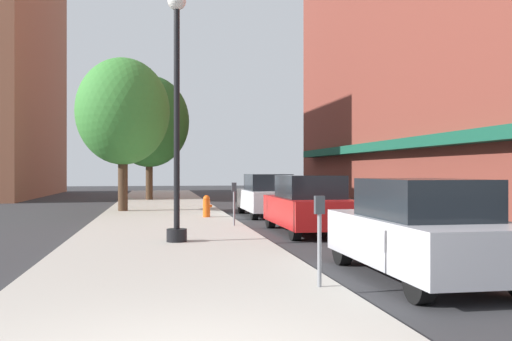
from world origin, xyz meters
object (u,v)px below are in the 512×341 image
fire_hydrant (207,206)px  car_white (267,196)px  lamppost (177,111)px  parking_meter_far (319,229)px  tree_mid (149,122)px  tree_near (123,112)px  parking_meter_near (234,198)px  car_red (309,205)px  car_silver (420,231)px

fire_hydrant → car_white: 2.92m
lamppost → parking_meter_far: (1.86, -5.57, -2.25)m
fire_hydrant → tree_mid: size_ratio=0.11×
parking_meter_far → tree_near: bearing=102.9°
parking_meter_near → car_red: bearing=-37.2°
parking_meter_near → tree_near: (-3.74, 7.03, 3.31)m
lamppost → parking_meter_far: bearing=-71.6°
parking_meter_far → car_white: size_ratio=0.30×
fire_hydrant → parking_meter_near: size_ratio=0.60×
fire_hydrant → car_white: (2.51, 1.46, 0.29)m
tree_mid → parking_meter_far: bearing=-83.7°
fire_hydrant → parking_meter_far: 12.53m
parking_meter_far → car_silver: 2.12m
lamppost → parking_meter_near: (1.86, 3.68, -2.25)m
lamppost → fire_hydrant: 7.55m
parking_meter_near → car_red: (1.95, -1.48, -0.14)m
lamppost → tree_near: 10.93m
car_white → parking_meter_far: bearing=-97.8°
fire_hydrant → car_red: (2.51, -4.74, 0.29)m
fire_hydrant → tree_near: tree_near is taller
tree_mid → car_red: 18.66m
fire_hydrant → car_red: bearing=-62.1°
parking_meter_far → parking_meter_near: bearing=90.0°
car_red → car_white: size_ratio=1.00×
lamppost → car_white: bearing=65.6°
parking_meter_far → lamppost: bearing=108.4°
fire_hydrant → parking_meter_far: parking_meter_far is taller
tree_near → car_silver: (5.69, -15.47, -3.45)m
car_red → car_white: bearing=89.7°
car_silver → parking_meter_near: bearing=102.2°
parking_meter_far → car_silver: size_ratio=0.30×
lamppost → tree_near: bearing=100.0°
car_red → parking_meter_far: bearing=-104.4°
tree_near → car_white: bearing=-22.1°
lamppost → car_silver: 6.55m
car_silver → car_red: bearing=89.2°
tree_mid → fire_hydrant: bearing=-80.2°
lamppost → parking_meter_far: 6.29m
lamppost → tree_mid: bearing=92.7°
tree_near → car_silver: tree_near is taller
lamppost → car_silver: bearing=-51.3°
car_white → tree_near: bearing=158.0°
tree_near → car_white: 7.04m
fire_hydrant → tree_mid: (-2.23, 12.89, 4.13)m
lamppost → car_silver: size_ratio=1.37×
fire_hydrant → parking_meter_near: parking_meter_near is taller
fire_hydrant → tree_near: bearing=130.1°
fire_hydrant → tree_mid: bearing=99.8°
parking_meter_near → car_white: size_ratio=0.30×
tree_near → car_white: size_ratio=1.48×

